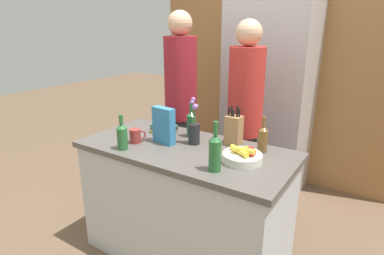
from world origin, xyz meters
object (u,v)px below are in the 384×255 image
(bottle_water, at_px, (191,123))
(bottle_vinegar, at_px, (122,136))
(knife_block, at_px, (234,130))
(person_at_sink, at_px, (181,100))
(book_stack, at_px, (164,129))
(person_in_blue, at_px, (245,115))
(flower_vase, at_px, (194,129))
(coffee_mug, at_px, (136,136))
(fruit_bowl, at_px, (243,156))
(bottle_oil, at_px, (263,138))
(bottle_wine, at_px, (215,152))
(refrigerator, at_px, (269,95))
(cereal_box, at_px, (164,126))

(bottle_water, bearing_deg, bottle_vinegar, -118.51)
(knife_block, height_order, person_at_sink, person_at_sink)
(book_stack, xyz_separation_m, person_in_blue, (0.49, 0.44, 0.09))
(flower_vase, bearing_deg, coffee_mug, -150.20)
(knife_block, distance_m, flower_vase, 0.28)
(fruit_bowl, relative_size, flower_vase, 0.74)
(person_at_sink, bearing_deg, bottle_vinegar, -72.10)
(bottle_oil, relative_size, bottle_vinegar, 1.01)
(book_stack, height_order, bottle_wine, bottle_wine)
(coffee_mug, relative_size, person_at_sink, 0.06)
(refrigerator, distance_m, fruit_bowl, 1.43)
(person_in_blue, bearing_deg, person_at_sink, 160.06)
(flower_vase, relative_size, bottle_water, 1.26)
(bottle_water, bearing_deg, person_at_sink, 133.03)
(coffee_mug, bearing_deg, bottle_oil, 21.67)
(book_stack, xyz_separation_m, bottle_water, (0.24, 0.03, 0.07))
(coffee_mug, bearing_deg, person_at_sink, 98.69)
(bottle_oil, distance_m, person_in_blue, 0.51)
(flower_vase, xyz_separation_m, coffee_mug, (-0.37, -0.21, -0.06))
(bottle_wine, xyz_separation_m, person_in_blue, (-0.18, 0.82, -0.00))
(fruit_bowl, relative_size, cereal_box, 0.96)
(person_in_blue, bearing_deg, knife_block, -97.12)
(coffee_mug, distance_m, bottle_wine, 0.71)
(refrigerator, relative_size, fruit_bowl, 8.04)
(book_stack, bearing_deg, person_at_sink, 107.82)
(fruit_bowl, xyz_separation_m, knife_block, (-0.18, 0.24, 0.07))
(person_in_blue, bearing_deg, coffee_mug, -145.33)
(bottle_wine, relative_size, person_in_blue, 0.17)
(refrigerator, distance_m, bottle_oil, 1.23)
(book_stack, bearing_deg, knife_block, 5.90)
(bottle_vinegar, bearing_deg, flower_vase, 44.68)
(knife_block, height_order, person_in_blue, person_in_blue)
(fruit_bowl, distance_m, bottle_wine, 0.24)
(cereal_box, height_order, person_in_blue, person_in_blue)
(book_stack, relative_size, bottle_wine, 0.65)
(bottle_oil, bearing_deg, bottle_wine, -106.51)
(bottle_oil, bearing_deg, cereal_box, -160.98)
(fruit_bowl, xyz_separation_m, coffee_mug, (-0.79, -0.11, 0.01))
(flower_vase, distance_m, bottle_oil, 0.48)
(bottle_oil, relative_size, bottle_water, 0.91)
(book_stack, relative_size, bottle_oil, 0.79)
(coffee_mug, relative_size, book_stack, 0.56)
(knife_block, xyz_separation_m, bottle_wine, (0.10, -0.45, 0.01))
(person_in_blue, bearing_deg, book_stack, -158.18)
(coffee_mug, xyz_separation_m, person_at_sink, (-0.11, 0.73, 0.11))
(fruit_bowl, height_order, person_at_sink, person_at_sink)
(coffee_mug, height_order, bottle_water, bottle_water)
(bottle_vinegar, relative_size, bottle_wine, 0.81)
(bottle_wine, bearing_deg, fruit_bowl, 67.95)
(bottle_vinegar, bearing_deg, person_at_sink, 97.98)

